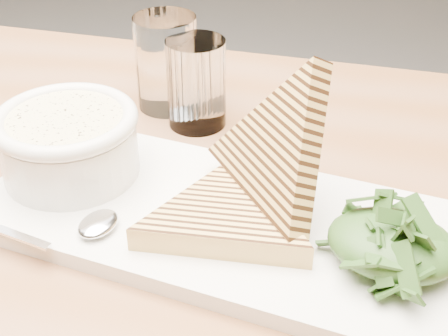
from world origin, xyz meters
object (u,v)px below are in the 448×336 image
at_px(glass_far, 196,83).
at_px(glass_near, 167,63).
at_px(platter, 216,219).
at_px(soup_bowl, 70,149).
at_px(table_top, 103,269).

bearing_deg(glass_far, glass_near, 150.81).
distance_m(platter, glass_far, 0.19).
distance_m(glass_near, glass_far, 0.06).
relative_size(soup_bowl, glass_near, 1.17).
height_order(platter, soup_bowl, soup_bowl).
height_order(table_top, platter, platter).
bearing_deg(glass_near, soup_bowl, -93.84).
xyz_separation_m(glass_near, glass_far, (0.05, -0.03, -0.00)).
height_order(table_top, glass_near, glass_near).
height_order(soup_bowl, glass_far, glass_far).
xyz_separation_m(platter, glass_far, (-0.09, 0.16, 0.04)).
bearing_deg(glass_far, soup_bowl, -111.55).
xyz_separation_m(table_top, glass_far, (-0.01, 0.23, 0.07)).
relative_size(table_top, glass_near, 12.12).
relative_size(platter, glass_far, 4.23).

